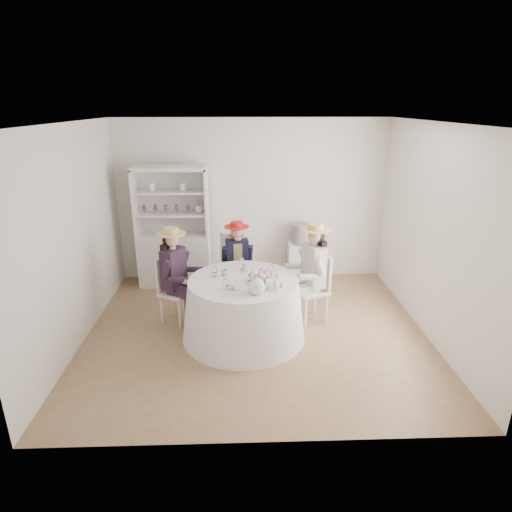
{
  "coord_description": "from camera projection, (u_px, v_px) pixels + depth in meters",
  "views": [
    {
      "loc": [
        -0.18,
        -5.08,
        2.91
      ],
      "look_at": [
        0.0,
        0.1,
        1.05
      ],
      "focal_mm": 30.0,
      "sensor_mm": 36.0,
      "label": 1
    }
  ],
  "objects": [
    {
      "name": "guest_mid",
      "position": [
        237.0,
        258.0,
        6.39
      ],
      "size": [
        0.47,
        0.5,
        1.28
      ],
      "rotation": [
        0.0,
        0.0,
        0.14
      ],
      "color": "silver",
      "rests_on": "ground"
    },
    {
      "name": "wall_left",
      "position": [
        73.0,
        238.0,
        5.24
      ],
      "size": [
        0.0,
        4.5,
        4.5
      ],
      "primitive_type": "plane",
      "rotation": [
        1.57,
        0.0,
        1.57
      ],
      "color": "silver",
      "rests_on": "ground"
    },
    {
      "name": "guest_right",
      "position": [
        312.0,
        268.0,
        5.82
      ],
      "size": [
        0.59,
        0.53,
        1.41
      ],
      "rotation": [
        0.0,
        0.0,
        -1.21
      ],
      "color": "silver",
      "rests_on": "ground"
    },
    {
      "name": "stemware_set",
      "position": [
        243.0,
        274.0,
        5.37
      ],
      "size": [
        0.81,
        0.78,
        0.15
      ],
      "color": "white",
      "rests_on": "tea_table"
    },
    {
      "name": "cupcake_stand",
      "position": [
        276.0,
        282.0,
        5.13
      ],
      "size": [
        0.23,
        0.23,
        0.22
      ],
      "rotation": [
        0.0,
        0.0,
        0.24
      ],
      "color": "white",
      "rests_on": "tea_table"
    },
    {
      "name": "wall_right",
      "position": [
        434.0,
        234.0,
        5.39
      ],
      "size": [
        0.0,
        4.5,
        4.5
      ],
      "primitive_type": "plane",
      "rotation": [
        1.57,
        0.0,
        -1.57
      ],
      "color": "silver",
      "rests_on": "ground"
    },
    {
      "name": "teacup_a",
      "position": [
        224.0,
        273.0,
        5.52
      ],
      "size": [
        0.1,
        0.1,
        0.07
      ],
      "primitive_type": "imported",
      "rotation": [
        0.0,
        0.0,
        -0.24
      ],
      "color": "white",
      "rests_on": "tea_table"
    },
    {
      "name": "hatbox",
      "position": [
        302.0,
        234.0,
        7.16
      ],
      "size": [
        0.44,
        0.44,
        0.33
      ],
      "primitive_type": "cylinder",
      "rotation": [
        0.0,
        0.0,
        0.41
      ],
      "color": "black",
      "rests_on": "side_table"
    },
    {
      "name": "ceiling",
      "position": [
        256.0,
        123.0,
        4.86
      ],
      "size": [
        4.5,
        4.5,
        0.0
      ],
      "primitive_type": "plane",
      "rotation": [
        3.14,
        0.0,
        0.0
      ],
      "color": "white",
      "rests_on": "wall_back"
    },
    {
      "name": "teacup_c",
      "position": [
        265.0,
        274.0,
        5.48
      ],
      "size": [
        0.11,
        0.11,
        0.06
      ],
      "primitive_type": "imported",
      "rotation": [
        0.0,
        0.0,
        -0.4
      ],
      "color": "white",
      "rests_on": "tea_table"
    },
    {
      "name": "wall_back",
      "position": [
        252.0,
        201.0,
        7.2
      ],
      "size": [
        4.5,
        0.0,
        4.5
      ],
      "primitive_type": "plane",
      "rotation": [
        1.57,
        0.0,
        0.0
      ],
      "color": "silver",
      "rests_on": "ground"
    },
    {
      "name": "hutch",
      "position": [
        174.0,
        244.0,
        7.1
      ],
      "size": [
        1.29,
        0.74,
        1.98
      ],
      "rotation": [
        0.0,
        0.0,
        0.28
      ],
      "color": "silver",
      "rests_on": "ground"
    },
    {
      "name": "flower_arrangement",
      "position": [
        258.0,
        275.0,
        5.29
      ],
      "size": [
        0.21,
        0.21,
        0.08
      ],
      "rotation": [
        0.0,
        0.0,
        -0.02
      ],
      "color": "#CD66A0",
      "rests_on": "tea_table"
    },
    {
      "name": "ground",
      "position": [
        256.0,
        332.0,
        5.77
      ],
      "size": [
        4.5,
        4.5,
        0.0
      ],
      "primitive_type": "plane",
      "color": "olive",
      "rests_on": "ground"
    },
    {
      "name": "teacup_b",
      "position": [
        245.0,
        269.0,
        5.67
      ],
      "size": [
        0.09,
        0.09,
        0.07
      ],
      "primitive_type": "imported",
      "rotation": [
        0.0,
        0.0,
        -0.35
      ],
      "color": "white",
      "rests_on": "tea_table"
    },
    {
      "name": "side_table",
      "position": [
        301.0,
        262.0,
        7.33
      ],
      "size": [
        0.45,
        0.45,
        0.68
      ],
      "primitive_type": "cube",
      "rotation": [
        0.0,
        0.0,
        -0.02
      ],
      "color": "silver",
      "rests_on": "ground"
    },
    {
      "name": "wall_front",
      "position": [
        265.0,
        309.0,
        3.44
      ],
      "size": [
        4.5,
        0.0,
        4.5
      ],
      "primitive_type": "plane",
      "rotation": [
        -1.57,
        0.0,
        0.0
      ],
      "color": "silver",
      "rests_on": "ground"
    },
    {
      "name": "tea_table",
      "position": [
        244.0,
        309.0,
        5.53
      ],
      "size": [
        1.6,
        1.6,
        0.81
      ],
      "rotation": [
        0.0,
        0.0,
        -0.29
      ],
      "color": "white",
      "rests_on": "ground"
    },
    {
      "name": "spare_chair",
      "position": [
        236.0,
        263.0,
        6.65
      ],
      "size": [
        0.61,
        0.61,
        1.05
      ],
      "rotation": [
        0.0,
        0.0,
        2.38
      ],
      "color": "silver",
      "rests_on": "ground"
    },
    {
      "name": "sandwich_plate",
      "position": [
        234.0,
        289.0,
        5.1
      ],
      "size": [
        0.29,
        0.29,
        0.06
      ],
      "rotation": [
        0.0,
        0.0,
        0.22
      ],
      "color": "white",
      "rests_on": "tea_table"
    },
    {
      "name": "flower_bowl",
      "position": [
        260.0,
        280.0,
        5.33
      ],
      "size": [
        0.28,
        0.28,
        0.05
      ],
      "primitive_type": "imported",
      "rotation": [
        0.0,
        0.0,
        -0.39
      ],
      "color": "white",
      "rests_on": "tea_table"
    },
    {
      "name": "guest_left",
      "position": [
        175.0,
        270.0,
        5.8
      ],
      "size": [
        0.58,
        0.53,
        1.36
      ],
      "rotation": [
        0.0,
        0.0,
        1.07
      ],
      "color": "silver",
      "rests_on": "ground"
    },
    {
      "name": "table_teapot",
      "position": [
        257.0,
        286.0,
        4.98
      ],
      "size": [
        0.28,
        0.2,
        0.21
      ],
      "rotation": [
        0.0,
        0.0,
        -0.29
      ],
      "color": "white",
      "rests_on": "tea_table"
    }
  ]
}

